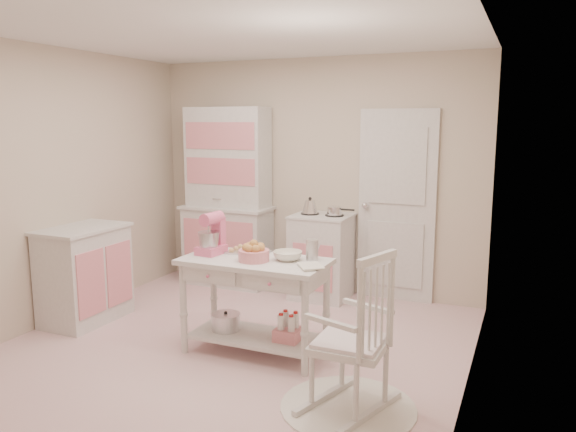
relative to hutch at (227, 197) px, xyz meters
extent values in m
plane|color=#C57B82|center=(1.00, -1.66, -1.04)|extent=(3.80, 3.80, 0.00)
cube|color=white|center=(1.00, -1.66, 1.56)|extent=(3.80, 3.80, 0.04)
cube|color=beige|center=(1.00, 0.24, 0.26)|extent=(3.80, 0.04, 2.60)
cube|color=beige|center=(1.00, -3.56, 0.26)|extent=(3.80, 0.04, 2.60)
cube|color=beige|center=(-0.90, -1.66, 0.26)|extent=(0.04, 3.80, 2.60)
cube|color=beige|center=(2.90, -1.66, 0.26)|extent=(0.04, 3.80, 2.60)
cube|color=silver|center=(1.95, 0.21, -0.02)|extent=(0.82, 0.05, 2.04)
cube|color=silver|center=(0.00, 0.00, 0.00)|extent=(1.06, 0.50, 2.08)
cube|color=silver|center=(1.20, -0.05, -0.58)|extent=(0.62, 0.57, 0.92)
cube|color=silver|center=(-0.63, -1.65, -0.58)|extent=(0.54, 0.84, 0.92)
cylinder|color=white|center=(2.21, -2.27, -1.03)|extent=(0.92, 0.92, 0.01)
cube|color=silver|center=(2.21, -2.27, -0.49)|extent=(0.68, 0.83, 1.10)
cube|color=silver|center=(1.21, -1.69, -0.64)|extent=(1.20, 0.60, 0.80)
cube|color=#E3608A|center=(0.79, -1.67, -0.07)|extent=(0.23, 0.30, 0.34)
cube|color=silver|center=(1.06, -1.51, -0.23)|extent=(0.34, 0.24, 0.02)
cylinder|color=pink|center=(1.23, -1.74, -0.19)|extent=(0.25, 0.25, 0.09)
imported|color=silver|center=(1.47, -1.61, -0.20)|extent=(0.23, 0.23, 0.07)
cylinder|color=silver|center=(1.65, -1.53, -0.16)|extent=(0.10, 0.10, 0.17)
imported|color=silver|center=(1.66, -1.81, -0.23)|extent=(0.27, 0.28, 0.02)
camera|label=1|loc=(3.24, -5.65, 0.86)|focal=35.00mm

